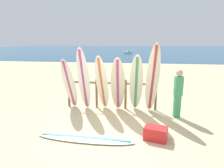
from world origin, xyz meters
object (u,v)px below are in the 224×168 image
(surfboard_leaning_left, at_px, (84,79))
(surfboard_leaning_center_right, at_px, (136,84))
(surfboard_leaning_center, at_px, (118,85))
(surfboard_leaning_center_left, at_px, (102,83))
(small_boat_offshore, at_px, (128,52))
(surfboard_rack, at_px, (111,90))
(surfboard_lying_on_sand, at_px, (85,138))
(cooler_box, at_px, (156,133))
(surfboard_leaning_far_left, at_px, (69,84))
(surfboard_leaning_right, at_px, (153,79))
(beachgoer_standing, at_px, (178,92))

(surfboard_leaning_left, height_order, surfboard_leaning_center_right, surfboard_leaning_left)
(surfboard_leaning_center, bearing_deg, surfboard_leaning_center_left, 170.67)
(small_boat_offshore, bearing_deg, surfboard_leaning_center, -87.14)
(surfboard_leaning_center_right, bearing_deg, surfboard_leaning_left, -179.59)
(surfboard_rack, bearing_deg, surfboard_lying_on_sand, -97.24)
(surfboard_leaning_center_right, distance_m, cooler_box, 2.23)
(surfboard_leaning_far_left, xyz_separation_m, surfboard_leaning_left, (0.57, -0.00, 0.20))
(surfboard_leaning_right, bearing_deg, surfboard_leaning_far_left, -179.44)
(surfboard_leaning_right, height_order, beachgoer_standing, surfboard_leaning_right)
(surfboard_leaning_right, xyz_separation_m, beachgoer_standing, (0.86, -0.24, -0.37))
(surfboard_leaning_left, height_order, surfboard_leaning_right, surfboard_leaning_right)
(surfboard_leaning_center, distance_m, surfboard_leaning_center_right, 0.67)
(surfboard_leaning_center_left, bearing_deg, cooler_box, -47.30)
(surfboard_leaning_left, xyz_separation_m, small_boat_offshore, (-0.51, 36.14, -0.96))
(surfboard_leaning_far_left, xyz_separation_m, surfboard_leaning_center_left, (1.25, 0.09, 0.06))
(surfboard_leaning_right, bearing_deg, surfboard_lying_on_sand, -130.08)
(surfboard_leaning_center_left, bearing_deg, surfboard_leaning_far_left, -175.77)
(surfboard_leaning_center_left, xyz_separation_m, small_boat_offshore, (-1.19, 36.04, -0.82))
(surfboard_rack, xyz_separation_m, surfboard_leaning_far_left, (-1.55, -0.37, 0.27))
(surfboard_leaning_center_right, xyz_separation_m, beachgoer_standing, (1.44, -0.22, -0.18))
(surfboard_leaning_center, bearing_deg, surfboard_lying_on_sand, -106.21)
(surfboard_leaning_left, bearing_deg, surfboard_leaning_right, 0.77)
(cooler_box, bearing_deg, surfboard_leaning_center, 138.31)
(surfboard_leaning_left, relative_size, surfboard_leaning_center_right, 1.10)
(surfboard_leaning_center_left, xyz_separation_m, surfboard_leaning_right, (1.86, -0.06, 0.23))
(surfboard_leaning_center, bearing_deg, surfboard_leaning_left, 179.79)
(surfboard_rack, height_order, surfboard_lying_on_sand, surfboard_rack)
(surfboard_leaning_center_left, distance_m, cooler_box, 2.90)
(beachgoer_standing, bearing_deg, surfboard_leaning_center_right, 171.16)
(surfboard_leaning_center_left, relative_size, surfboard_leaning_right, 0.83)
(beachgoer_standing, bearing_deg, small_boat_offshore, 96.14)
(surfboard_leaning_center, xyz_separation_m, beachgoer_standing, (2.11, -0.21, -0.12))
(surfboard_leaning_far_left, height_order, surfboard_leaning_center, surfboard_leaning_center)
(surfboard_rack, xyz_separation_m, surfboard_leaning_right, (1.56, -0.34, 0.55))
(surfboard_leaning_right, bearing_deg, surfboard_leaning_left, -179.23)
(surfboard_leaning_left, distance_m, small_boat_offshore, 36.15)
(small_boat_offshore, bearing_deg, surfboard_leaning_right, -85.17)
(surfboard_rack, distance_m, surfboard_lying_on_sand, 2.70)
(surfboard_leaning_left, relative_size, surfboard_lying_on_sand, 0.89)
(surfboard_leaning_left, distance_m, surfboard_leaning_center_left, 0.70)
(surfboard_leaning_center, height_order, small_boat_offshore, surfboard_leaning_center)
(surfboard_leaning_center_left, bearing_deg, beachgoer_standing, -6.42)
(surfboard_leaning_far_left, distance_m, surfboard_leaning_center, 1.86)
(surfboard_leaning_left, xyz_separation_m, cooler_box, (2.55, -1.93, -1.04))
(surfboard_rack, xyz_separation_m, small_boat_offshore, (-1.49, 35.76, -0.49))
(surfboard_leaning_center_right, distance_m, surfboard_leaning_right, 0.61)
(surfboard_leaning_left, height_order, surfboard_leaning_center, surfboard_leaning_left)
(surfboard_leaning_far_left, distance_m, surfboard_lying_on_sand, 2.71)
(beachgoer_standing, bearing_deg, surfboard_leaning_right, 164.14)
(surfboard_lying_on_sand, height_order, cooler_box, cooler_box)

